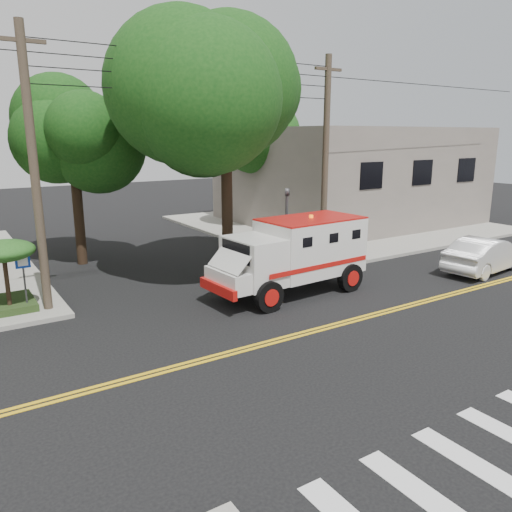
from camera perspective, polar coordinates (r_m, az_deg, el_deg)
ground at (r=14.76m, az=4.33°, el=-9.13°), size 100.00×100.00×0.00m
sidewalk_ne at (r=33.12m, az=8.95°, el=3.71°), size 17.00×17.00×0.15m
building_right at (r=34.11m, az=10.49°, el=9.14°), size 14.00×12.00×6.00m
utility_pole_left at (r=17.06m, az=-23.97°, el=8.44°), size 0.28×0.28×9.00m
utility_pole_right at (r=22.43m, az=7.92°, el=10.45°), size 0.28×0.28×9.00m
tree_main at (r=19.90m, az=-1.91°, el=17.95°), size 6.08×5.70×9.85m
tree_left at (r=23.28m, az=-19.40°, el=12.97°), size 4.48×4.20×7.70m
tree_right at (r=31.62m, az=-0.00°, el=14.37°), size 4.80×4.50×8.20m
traffic_signal at (r=20.67m, az=3.51°, el=3.94°), size 0.15×0.18×3.60m
accessibility_sign at (r=17.65m, az=-24.99°, el=-1.89°), size 0.45×0.10×2.02m
armored_truck at (r=18.22m, az=4.41°, el=0.47°), size 6.16×2.75×2.75m
parked_sedan at (r=23.39m, az=24.76°, el=0.14°), size 4.69×2.07×1.50m
pedestrian_a at (r=23.77m, az=3.40°, el=2.11°), size 0.69×0.56×1.61m
pedestrian_b at (r=27.14m, az=9.90°, el=3.34°), size 0.94×0.85×1.57m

